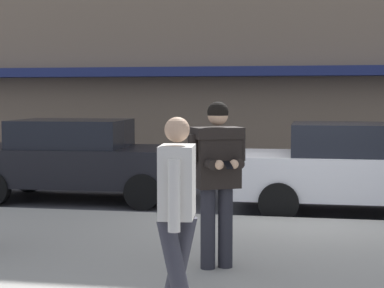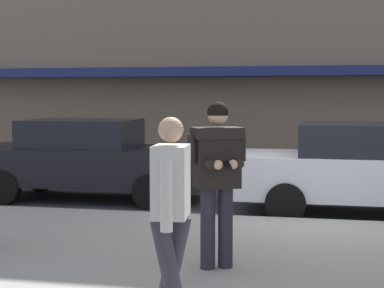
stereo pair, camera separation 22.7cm
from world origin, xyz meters
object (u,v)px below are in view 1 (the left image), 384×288
object	(u,v)px
parked_sedan_mid	(363,168)
pedestrian_in_light_coat	(177,205)
parked_sedan_near	(79,159)
man_texting_on_phone	(217,166)

from	to	relation	value
parked_sedan_mid	pedestrian_in_light_coat	distance (m)	6.13
parked_sedan_near	man_texting_on_phone	size ratio (longest dim) A/B	2.53
parked_sedan_mid	man_texting_on_phone	world-z (taller)	man_texting_on_phone
parked_sedan_mid	man_texting_on_phone	bearing A→B (deg)	-113.71
parked_sedan_near	pedestrian_in_light_coat	bearing A→B (deg)	-63.02
parked_sedan_near	pedestrian_in_light_coat	size ratio (longest dim) A/B	2.68
parked_sedan_mid	man_texting_on_phone	xyz separation A→B (m)	(-1.84, -4.20, 0.46)
parked_sedan_mid	pedestrian_in_light_coat	world-z (taller)	pedestrian_in_light_coat
parked_sedan_mid	pedestrian_in_light_coat	size ratio (longest dim) A/B	2.65
parked_sedan_near	man_texting_on_phone	distance (m)	5.90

